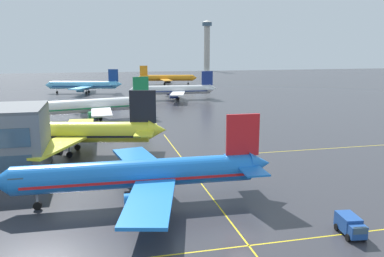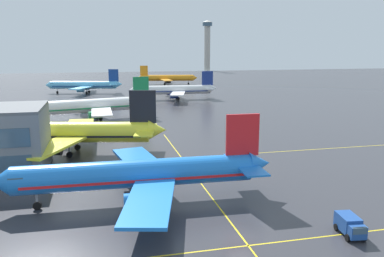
% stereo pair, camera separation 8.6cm
% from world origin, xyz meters
% --- Properties ---
extents(ground_plane, '(600.00, 600.00, 0.00)m').
position_xyz_m(ground_plane, '(0.00, 0.00, 0.00)').
color(ground_plane, '#333338').
extents(airliner_front_gate, '(37.04, 32.00, 11.54)m').
position_xyz_m(airliner_front_gate, '(-9.73, 12.68, 3.94)').
color(airliner_front_gate, blue).
rests_on(airliner_front_gate, ground).
extents(airliner_second_row, '(39.73, 33.76, 12.44)m').
position_xyz_m(airliner_second_row, '(-21.47, 40.61, 4.25)').
color(airliner_second_row, yellow).
rests_on(airliner_second_row, ground).
extents(airliner_third_row, '(37.77, 32.09, 11.83)m').
position_xyz_m(airliner_third_row, '(-16.55, 77.56, 4.04)').
color(airliner_third_row, white).
rests_on(airliner_third_row, ground).
extents(airliner_far_left_stand, '(35.45, 30.56, 11.03)m').
position_xyz_m(airliner_far_left_stand, '(14.32, 116.45, 3.77)').
color(airliner_far_left_stand, white).
rests_on(airliner_far_left_stand, ground).
extents(airliner_far_right_stand, '(34.39, 29.20, 10.76)m').
position_xyz_m(airliner_far_right_stand, '(-20.97, 146.51, 3.67)').
color(airliner_far_right_stand, '#5BB7E5').
rests_on(airliner_far_right_stand, ground).
extents(airliner_distant_taxiway, '(33.28, 28.34, 10.38)m').
position_xyz_m(airliner_distant_taxiway, '(22.45, 180.88, 3.54)').
color(airliner_distant_taxiway, orange).
rests_on(airliner_distant_taxiway, ground).
extents(taxiway_markings, '(161.32, 76.02, 0.01)m').
position_xyz_m(taxiway_markings, '(0.00, 15.28, 0.00)').
color(taxiway_markings, yellow).
rests_on(taxiway_markings, ground).
extents(service_truck_red_van, '(2.56, 4.31, 2.10)m').
position_xyz_m(service_truck_red_van, '(11.82, -2.32, 1.18)').
color(service_truck_red_van, '#1E4793').
rests_on(service_truck_red_van, ground).
extents(control_tower, '(8.82, 8.82, 43.29)m').
position_xyz_m(control_tower, '(79.36, 304.38, 24.81)').
color(control_tower, '#ADA89E').
rests_on(control_tower, ground).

